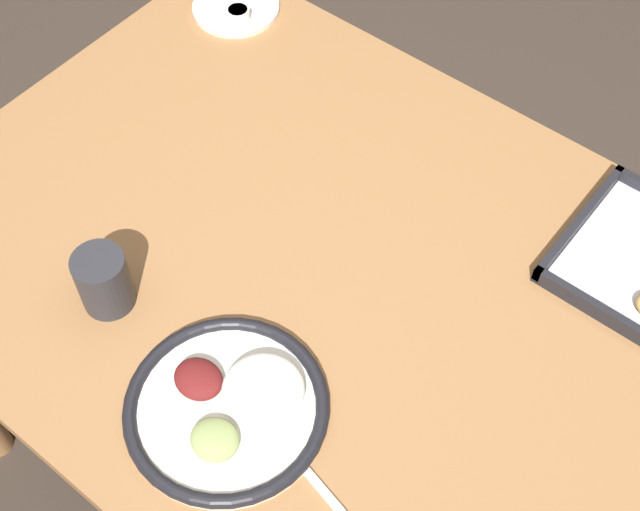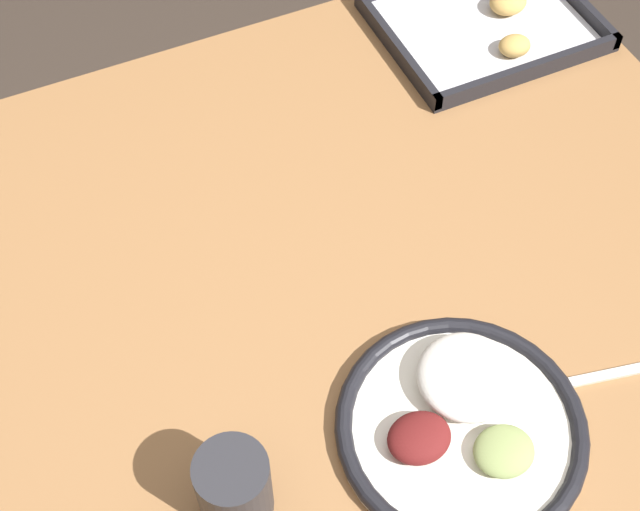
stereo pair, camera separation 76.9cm
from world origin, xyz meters
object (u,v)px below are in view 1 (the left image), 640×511
fork (333,503)px  saucer_plate (235,3)px  dinner_plate (231,405)px  drinking_cup (104,281)px

fork → saucer_plate: bearing=151.1°
fork → saucer_plate: saucer_plate is taller
fork → saucer_plate: size_ratio=1.21×
dinner_plate → fork: size_ratio=1.41×
fork → drinking_cup: 0.45m
saucer_plate → drinking_cup: 0.68m
drinking_cup → saucer_plate: bearing=115.8°
dinner_plate → drinking_cup: bearing=175.5°
fork → drinking_cup: (-0.45, 0.04, 0.05)m
saucer_plate → drinking_cup: (0.29, -0.61, 0.04)m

